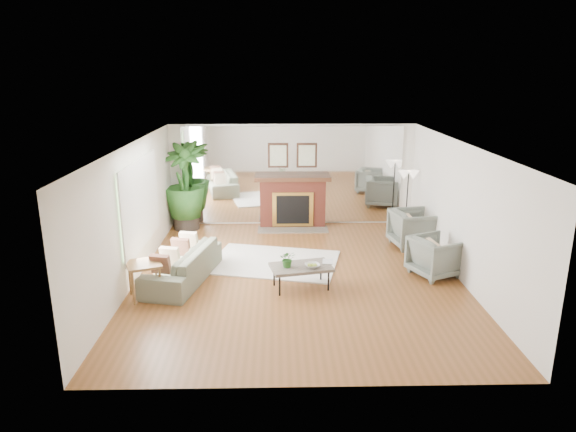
{
  "coord_description": "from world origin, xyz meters",
  "views": [
    {
      "loc": [
        -0.39,
        -8.98,
        3.77
      ],
      "look_at": [
        -0.17,
        0.6,
        1.02
      ],
      "focal_mm": 32.0,
      "sensor_mm": 36.0,
      "label": 1
    }
  ],
  "objects_px": {
    "fireplace": "(293,200)",
    "armchair_front": "(436,256)",
    "side_table": "(144,269)",
    "sofa": "(183,265)",
    "potted_ficus": "(185,184)",
    "floor_lamp": "(408,180)",
    "armchair_back": "(413,228)",
    "coffee_table": "(301,268)"
  },
  "relations": [
    {
      "from": "fireplace",
      "to": "floor_lamp",
      "type": "bearing_deg",
      "value": -10.8
    },
    {
      "from": "sofa",
      "to": "potted_ficus",
      "type": "bearing_deg",
      "value": -159.33
    },
    {
      "from": "fireplace",
      "to": "sofa",
      "type": "distance_m",
      "value": 4.01
    },
    {
      "from": "armchair_front",
      "to": "potted_ficus",
      "type": "bearing_deg",
      "value": 35.38
    },
    {
      "from": "armchair_front",
      "to": "floor_lamp",
      "type": "bearing_deg",
      "value": -26.14
    },
    {
      "from": "armchair_back",
      "to": "side_table",
      "type": "xyz_separation_m",
      "value": [
        -5.24,
        -2.53,
        0.12
      ]
    },
    {
      "from": "fireplace",
      "to": "floor_lamp",
      "type": "xyz_separation_m",
      "value": [
        2.7,
        -0.52,
        0.61
      ]
    },
    {
      "from": "side_table",
      "to": "armchair_back",
      "type": "bearing_deg",
      "value": 25.79
    },
    {
      "from": "floor_lamp",
      "to": "potted_ficus",
      "type": "bearing_deg",
      "value": 176.16
    },
    {
      "from": "coffee_table",
      "to": "floor_lamp",
      "type": "bearing_deg",
      "value": 50.75
    },
    {
      "from": "side_table",
      "to": "potted_ficus",
      "type": "height_order",
      "value": "potted_ficus"
    },
    {
      "from": "armchair_back",
      "to": "floor_lamp",
      "type": "bearing_deg",
      "value": -14.81
    },
    {
      "from": "armchair_front",
      "to": "sofa",
      "type": "bearing_deg",
      "value": 67.69
    },
    {
      "from": "armchair_back",
      "to": "armchair_front",
      "type": "bearing_deg",
      "value": 170.6
    },
    {
      "from": "coffee_table",
      "to": "side_table",
      "type": "height_order",
      "value": "side_table"
    },
    {
      "from": "side_table",
      "to": "fireplace",
      "type": "bearing_deg",
      "value": 57.23
    },
    {
      "from": "floor_lamp",
      "to": "fireplace",
      "type": "bearing_deg",
      "value": 169.2
    },
    {
      "from": "sofa",
      "to": "side_table",
      "type": "height_order",
      "value": "side_table"
    },
    {
      "from": "fireplace",
      "to": "coffee_table",
      "type": "bearing_deg",
      "value": -89.48
    },
    {
      "from": "armchair_back",
      "to": "armchair_front",
      "type": "xyz_separation_m",
      "value": [
        0.0,
        -1.66,
        -0.03
      ]
    },
    {
      "from": "sofa",
      "to": "armchair_front",
      "type": "xyz_separation_m",
      "value": [
        4.73,
        0.14,
        0.07
      ]
    },
    {
      "from": "coffee_table",
      "to": "sofa",
      "type": "distance_m",
      "value": 2.21
    },
    {
      "from": "armchair_front",
      "to": "side_table",
      "type": "relative_size",
      "value": 1.17
    },
    {
      "from": "sofa",
      "to": "armchair_front",
      "type": "height_order",
      "value": "armchair_front"
    },
    {
      "from": "fireplace",
      "to": "side_table",
      "type": "xyz_separation_m",
      "value": [
        -2.64,
        -4.11,
        -0.13
      ]
    },
    {
      "from": "fireplace",
      "to": "armchair_front",
      "type": "distance_m",
      "value": 4.16
    },
    {
      "from": "sofa",
      "to": "floor_lamp",
      "type": "relative_size",
      "value": 1.42
    },
    {
      "from": "sofa",
      "to": "side_table",
      "type": "bearing_deg",
      "value": -22.51
    },
    {
      "from": "coffee_table",
      "to": "sofa",
      "type": "relative_size",
      "value": 0.55
    },
    {
      "from": "armchair_back",
      "to": "side_table",
      "type": "height_order",
      "value": "armchair_back"
    },
    {
      "from": "side_table",
      "to": "floor_lamp",
      "type": "xyz_separation_m",
      "value": [
        5.34,
        3.59,
        0.75
      ]
    },
    {
      "from": "fireplace",
      "to": "armchair_back",
      "type": "relative_size",
      "value": 2.28
    },
    {
      "from": "potted_ficus",
      "to": "floor_lamp",
      "type": "xyz_separation_m",
      "value": [
        5.3,
        -0.36,
        0.14
      ]
    },
    {
      "from": "sofa",
      "to": "side_table",
      "type": "relative_size",
      "value": 2.95
    },
    {
      "from": "side_table",
      "to": "potted_ficus",
      "type": "distance_m",
      "value": 3.99
    },
    {
      "from": "fireplace",
      "to": "coffee_table",
      "type": "xyz_separation_m",
      "value": [
        0.03,
        -3.78,
        -0.27
      ]
    },
    {
      "from": "coffee_table",
      "to": "armchair_front",
      "type": "distance_m",
      "value": 2.62
    },
    {
      "from": "potted_ficus",
      "to": "side_table",
      "type": "bearing_deg",
      "value": -90.62
    },
    {
      "from": "fireplace",
      "to": "armchair_back",
      "type": "height_order",
      "value": "fireplace"
    },
    {
      "from": "coffee_table",
      "to": "floor_lamp",
      "type": "relative_size",
      "value": 0.79
    },
    {
      "from": "armchair_back",
      "to": "side_table",
      "type": "bearing_deg",
      "value": 106.38
    },
    {
      "from": "armchair_back",
      "to": "side_table",
      "type": "distance_m",
      "value": 5.82
    }
  ]
}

